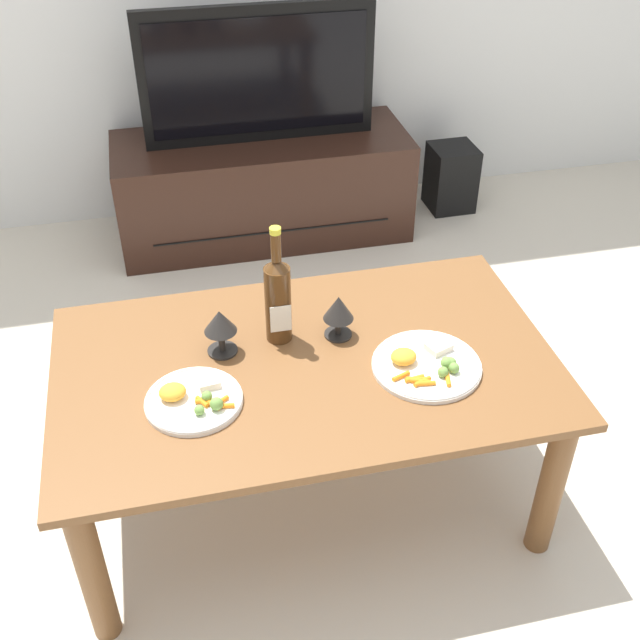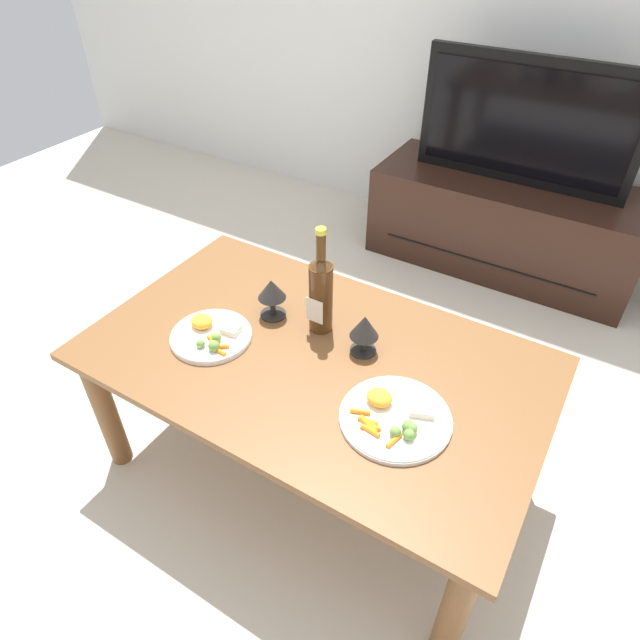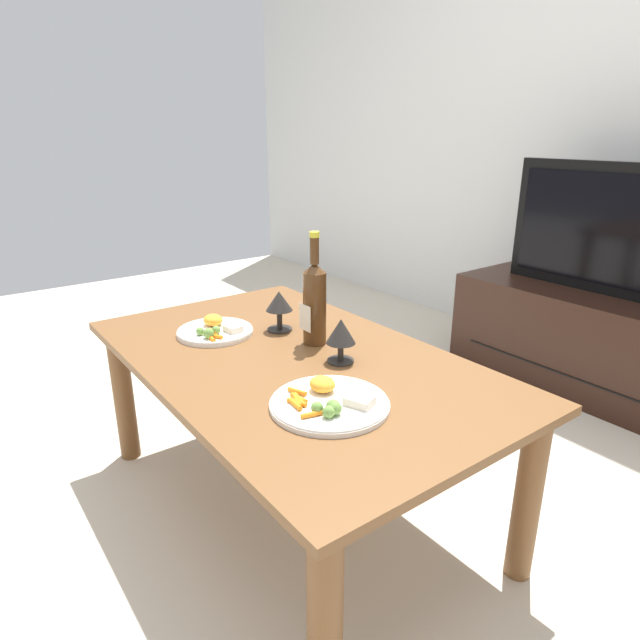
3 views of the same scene
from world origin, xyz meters
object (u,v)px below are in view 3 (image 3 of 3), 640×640
at_px(dining_table, 292,383).
at_px(wine_bottle, 315,301).
at_px(goblet_right, 341,334).
at_px(tv_stand, 600,343).
at_px(goblet_left, 279,304).
at_px(dinner_plate_right, 329,402).
at_px(tv_screen, 620,231).
at_px(dinner_plate_left, 215,330).

bearing_deg(dining_table, wine_bottle, 112.46).
bearing_deg(goblet_right, dining_table, -140.33).
relative_size(tv_stand, goblet_left, 9.63).
bearing_deg(goblet_right, dinner_plate_right, -44.49).
height_order(tv_screen, dinner_plate_right, tv_screen).
distance_m(dining_table, tv_stand, 1.61).
height_order(wine_bottle, goblet_left, wine_bottle).
bearing_deg(dining_table, dinner_plate_left, -162.79).
height_order(goblet_left, dinner_plate_left, goblet_left).
distance_m(dining_table, tv_screen, 1.62).
relative_size(dining_table, wine_bottle, 3.82).
height_order(tv_stand, wine_bottle, wine_bottle).
xyz_separation_m(dinner_plate_left, dinner_plate_right, (0.61, -0.00, -0.00)).
height_order(tv_screen, goblet_left, tv_screen).
distance_m(dinner_plate_left, dinner_plate_right, 0.61).
xyz_separation_m(dining_table, tv_stand, (0.14, 1.59, -0.21)).
height_order(tv_screen, dinner_plate_left, tv_screen).
relative_size(wine_bottle, goblet_left, 2.59).
distance_m(dining_table, goblet_right, 0.22).
bearing_deg(goblet_left, tv_screen, 76.84).
relative_size(dining_table, dinner_plate_right, 4.60).
relative_size(tv_stand, goblet_right, 9.98).
height_order(dining_table, wine_bottle, wine_bottle).
distance_m(wine_bottle, dinner_plate_left, 0.36).
xyz_separation_m(dining_table, dinner_plate_left, (-0.30, -0.09, 0.10)).
bearing_deg(dinner_plate_right, tv_screen, 95.55).
relative_size(tv_screen, dinner_plate_left, 4.01).
bearing_deg(dinner_plate_right, goblet_right, 135.51).
bearing_deg(tv_stand, dining_table, -95.02).
relative_size(goblet_left, goblet_right, 1.04).
bearing_deg(tv_stand, dinner_plate_left, -104.81).
distance_m(tv_screen, goblet_right, 1.50).
bearing_deg(wine_bottle, tv_screen, 82.68).
relative_size(tv_screen, wine_bottle, 2.82).
relative_size(dinner_plate_left, dinner_plate_right, 0.85).
xyz_separation_m(tv_stand, goblet_left, (-0.35, -1.49, 0.38)).
xyz_separation_m(tv_screen, dinner_plate_left, (-0.44, -1.68, -0.21)).
height_order(dining_table, dinner_plate_right, dinner_plate_right).
xyz_separation_m(tv_stand, goblet_right, (-0.03, -1.49, 0.38)).
bearing_deg(wine_bottle, dinner_plate_left, -140.27).
relative_size(tv_stand, wine_bottle, 3.71).
bearing_deg(tv_stand, wine_bottle, -97.31).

